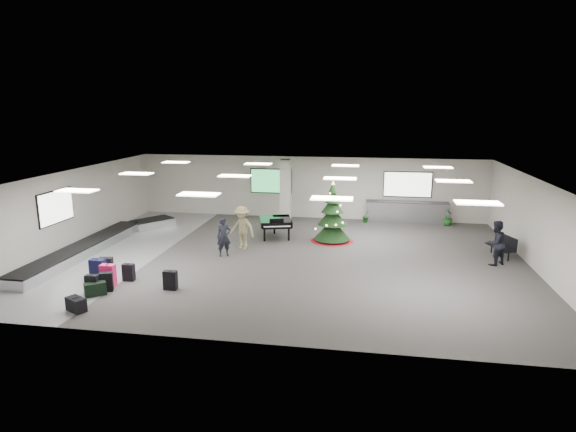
% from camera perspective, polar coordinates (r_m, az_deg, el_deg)
% --- Properties ---
extents(ground, '(18.00, 18.00, 0.00)m').
position_cam_1_polar(ground, '(18.74, -0.17, -4.92)').
color(ground, '#3B3836').
rests_on(ground, ground).
extents(room_envelope, '(18.02, 14.02, 3.21)m').
position_cam_1_polar(room_envelope, '(18.88, -0.98, 2.51)').
color(room_envelope, '#BAB3AA').
rests_on(room_envelope, ground).
extents(baggage_carousel, '(2.28, 9.71, 0.43)m').
position_cam_1_polar(baggage_carousel, '(21.31, -21.51, -3.04)').
color(baggage_carousel, silver).
rests_on(baggage_carousel, ground).
extents(service_counter, '(4.05, 0.65, 1.08)m').
position_cam_1_polar(service_counter, '(24.88, 13.88, 0.46)').
color(service_counter, silver).
rests_on(service_counter, ground).
extents(suitcase_0, '(0.45, 0.35, 0.63)m').
position_cam_1_polar(suitcase_0, '(16.38, -20.73, -7.30)').
color(suitcase_0, black).
rests_on(suitcase_0, ground).
extents(suitcase_1, '(0.40, 0.22, 0.63)m').
position_cam_1_polar(suitcase_1, '(16.32, -22.20, -7.51)').
color(suitcase_1, black).
rests_on(suitcase_1, ground).
extents(pink_suitcase, '(0.48, 0.29, 0.75)m').
position_cam_1_polar(pink_suitcase, '(16.78, -20.54, -6.60)').
color(pink_suitcase, '#FF2169').
rests_on(pink_suitcase, ground).
extents(suitcase_3, '(0.39, 0.21, 0.60)m').
position_cam_1_polar(suitcase_3, '(17.09, -18.36, -6.35)').
color(suitcase_3, black).
rests_on(suitcase_3, ground).
extents(navy_suitcase, '(0.50, 0.30, 0.78)m').
position_cam_1_polar(navy_suitcase, '(17.37, -21.60, -5.99)').
color(navy_suitcase, black).
rests_on(navy_suitcase, ground).
extents(green_duffel, '(0.68, 0.64, 0.44)m').
position_cam_1_polar(green_duffel, '(16.18, -21.88, -8.02)').
color(green_duffel, black).
rests_on(green_duffel, ground).
extents(suitcase_7, '(0.43, 0.23, 0.64)m').
position_cam_1_polar(suitcase_7, '(15.92, -13.77, -7.40)').
color(suitcase_7, black).
rests_on(suitcase_7, ground).
extents(suitcase_8, '(0.50, 0.36, 0.69)m').
position_cam_1_polar(suitcase_8, '(17.73, -20.75, -5.68)').
color(suitcase_8, black).
rests_on(suitcase_8, ground).
extents(black_duffel, '(0.69, 0.58, 0.42)m').
position_cam_1_polar(black_duffel, '(15.21, -23.82, -9.56)').
color(black_duffel, black).
rests_on(black_duffel, ground).
extents(christmas_tree, '(1.86, 1.86, 2.66)m').
position_cam_1_polar(christmas_tree, '(20.85, 5.27, -0.54)').
color(christmas_tree, maroon).
rests_on(christmas_tree, ground).
extents(grand_piano, '(1.75, 2.04, 1.00)m').
position_cam_1_polar(grand_piano, '(21.36, -1.49, -0.71)').
color(grand_piano, black).
rests_on(grand_piano, ground).
extents(bench, '(0.90, 1.45, 0.87)m').
position_cam_1_polar(bench, '(20.43, 24.13, -3.12)').
color(bench, black).
rests_on(bench, ground).
extents(traveler_a, '(0.67, 0.60, 1.54)m').
position_cam_1_polar(traveler_a, '(18.86, -7.62, -2.48)').
color(traveler_a, black).
rests_on(traveler_a, ground).
extents(traveler_b, '(1.32, 1.03, 1.79)m').
position_cam_1_polar(traveler_b, '(19.67, -5.45, -1.40)').
color(traveler_b, '#8D8157').
rests_on(traveler_b, ground).
extents(traveler_bench, '(1.03, 0.98, 1.67)m').
position_cam_1_polar(traveler_bench, '(19.21, 23.39, -2.96)').
color(traveler_bench, black).
rests_on(traveler_bench, ground).
extents(potted_plant_left, '(0.47, 0.49, 0.71)m').
position_cam_1_polar(potted_plant_left, '(24.56, 9.24, 0.05)').
color(potted_plant_left, '#153B13').
rests_on(potted_plant_left, ground).
extents(potted_plant_right, '(0.63, 0.63, 0.82)m').
position_cam_1_polar(potted_plant_right, '(24.86, 18.39, -0.15)').
color(potted_plant_right, '#153B13').
rests_on(potted_plant_right, ground).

